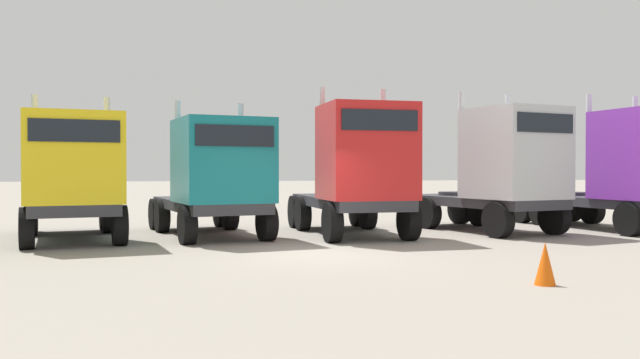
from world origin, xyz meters
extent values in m
plane|color=gray|center=(0.00, 0.00, 0.00)|extent=(200.00, 200.00, 0.00)
cube|color=#333338|center=(-6.24, 4.60, 0.94)|extent=(3.34, 6.21, 0.30)
cube|color=yellow|center=(-5.91, 2.97, 2.27)|extent=(2.86, 2.98, 2.34)
cube|color=black|center=(-5.65, 1.70, 2.91)|extent=(2.07, 0.46, 0.55)
cylinder|color=silver|center=(-5.26, 4.55, 2.57)|extent=(0.21, 0.21, 2.94)
cylinder|color=silver|center=(-7.13, 4.17, 2.57)|extent=(0.21, 0.21, 2.94)
cylinder|color=#333338|center=(-6.50, 5.87, 1.15)|extent=(1.30, 1.30, 0.12)
cylinder|color=black|center=(-4.72, 2.63, 0.52)|extent=(0.55, 1.09, 1.04)
cylinder|color=black|center=(-6.87, 2.18, 0.52)|extent=(0.55, 1.09, 1.04)
cylinder|color=black|center=(-5.44, 6.14, 0.52)|extent=(0.55, 1.09, 1.04)
cylinder|color=black|center=(-7.59, 5.70, 0.52)|extent=(0.55, 1.09, 1.04)
cylinder|color=black|center=(-5.66, 7.22, 0.52)|extent=(0.55, 1.09, 1.04)
cylinder|color=black|center=(-7.81, 6.77, 0.52)|extent=(0.55, 1.09, 1.04)
cube|color=#333338|center=(-2.43, 4.98, 0.92)|extent=(3.47, 6.32, 0.30)
cube|color=#14727A|center=(-2.05, 3.28, 2.22)|extent=(2.90, 2.98, 2.30)
cube|color=black|center=(-1.77, 2.04, 2.84)|extent=(2.06, 0.51, 0.55)
cylinder|color=silver|center=(-1.43, 4.86, 2.52)|extent=(0.22, 0.22, 2.90)
cylinder|color=silver|center=(-3.29, 4.44, 2.52)|extent=(0.22, 0.22, 2.90)
cylinder|color=#333338|center=(-2.73, 6.26, 1.13)|extent=(1.32, 1.32, 0.12)
cylinder|color=black|center=(-0.85, 2.99, 0.51)|extent=(0.57, 1.07, 1.02)
cylinder|color=black|center=(-3.00, 2.50, 0.51)|extent=(0.57, 1.07, 1.02)
cylinder|color=black|center=(-1.67, 6.58, 0.51)|extent=(0.57, 1.07, 1.02)
cylinder|color=black|center=(-3.82, 6.09, 0.51)|extent=(0.57, 1.07, 1.02)
cylinder|color=black|center=(-1.92, 7.65, 0.51)|extent=(0.57, 1.07, 1.02)
cylinder|color=black|center=(-4.06, 7.17, 0.51)|extent=(0.57, 1.07, 1.02)
cube|color=#333338|center=(1.80, 4.54, 0.99)|extent=(2.53, 6.06, 0.30)
cube|color=red|center=(1.90, 2.70, 2.46)|extent=(2.52, 2.40, 2.66)
cube|color=black|center=(1.97, 1.55, 3.27)|extent=(2.10, 0.16, 0.55)
cylinder|color=silver|center=(2.78, 4.03, 2.76)|extent=(0.19, 0.19, 3.26)
cylinder|color=silver|center=(0.88, 3.93, 2.76)|extent=(0.19, 0.19, 3.26)
cylinder|color=#333338|center=(1.73, 5.84, 1.20)|extent=(1.16, 1.16, 0.12)
cylinder|color=black|center=(3.03, 2.33, 0.54)|extent=(0.41, 1.10, 1.09)
cylinder|color=black|center=(0.83, 2.20, 0.54)|extent=(0.41, 1.10, 1.09)
cylinder|color=black|center=(2.82, 5.97, 0.54)|extent=(0.41, 1.10, 1.09)
cylinder|color=black|center=(0.62, 5.84, 0.54)|extent=(0.41, 1.10, 1.09)
cylinder|color=black|center=(2.76, 7.07, 0.54)|extent=(0.41, 1.10, 1.09)
cylinder|color=black|center=(0.56, 6.94, 0.54)|extent=(0.41, 1.10, 1.09)
cube|color=#333338|center=(6.23, 4.81, 0.94)|extent=(3.64, 6.06, 0.30)
cube|color=#B7BABF|center=(6.67, 3.24, 2.46)|extent=(2.96, 2.96, 2.73)
cube|color=black|center=(7.00, 2.06, 3.29)|extent=(2.03, 0.60, 0.55)
cylinder|color=silver|center=(7.23, 4.80, 2.76)|extent=(0.22, 0.22, 3.33)
cylinder|color=silver|center=(5.39, 4.29, 2.76)|extent=(0.22, 0.22, 3.33)
cylinder|color=#333338|center=(5.90, 6.02, 1.15)|extent=(1.35, 1.35, 0.12)
cylinder|color=black|center=(7.87, 3.04, 0.52)|extent=(0.62, 1.10, 1.04)
cylinder|color=black|center=(5.75, 2.46, 0.52)|extent=(0.62, 1.10, 1.04)
cylinder|color=black|center=(6.96, 6.30, 0.52)|extent=(0.62, 1.10, 1.04)
cylinder|color=black|center=(4.84, 5.72, 0.52)|extent=(0.62, 1.10, 1.04)
cylinder|color=black|center=(6.67, 7.36, 0.52)|extent=(0.62, 1.10, 1.04)
cylinder|color=black|center=(4.55, 6.78, 0.52)|extent=(0.62, 1.10, 1.04)
cube|color=#333338|center=(10.54, 4.79, 0.90)|extent=(3.06, 6.58, 0.30)
cylinder|color=silver|center=(11.56, 4.35, 2.72)|extent=(0.20, 0.20, 3.35)
cylinder|color=silver|center=(9.68, 4.08, 2.72)|extent=(0.20, 0.20, 3.35)
cylinder|color=#333338|center=(10.34, 6.17, 1.11)|extent=(1.24, 1.24, 0.12)
cylinder|color=black|center=(9.79, 2.19, 0.50)|extent=(0.49, 1.04, 1.00)
cylinder|color=black|center=(11.41, 6.49, 0.50)|extent=(0.49, 1.04, 1.00)
cylinder|color=black|center=(9.23, 6.19, 0.50)|extent=(0.49, 1.04, 1.00)
cylinder|color=black|center=(11.25, 7.58, 0.50)|extent=(0.49, 1.04, 1.00)
cylinder|color=black|center=(9.07, 7.28, 0.50)|extent=(0.49, 1.04, 1.00)
cone|color=#F2590C|center=(3.04, -4.81, 0.37)|extent=(0.36, 0.36, 0.73)
camera|label=1|loc=(-2.81, -14.96, 1.96)|focal=36.70mm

